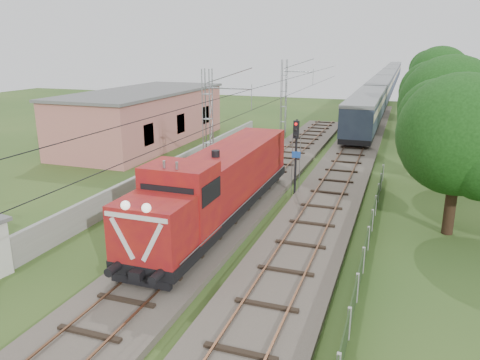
% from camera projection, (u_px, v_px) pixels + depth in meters
% --- Properties ---
extents(ground, '(140.00, 140.00, 0.00)m').
position_uv_depth(ground, '(163.00, 275.00, 19.98)').
color(ground, '#29491B').
rests_on(ground, ground).
extents(track_main, '(4.20, 70.00, 0.45)m').
position_uv_depth(track_main, '(223.00, 216.00, 26.27)').
color(track_main, '#6B6054').
rests_on(track_main, ground).
extents(track_side, '(4.20, 80.00, 0.45)m').
position_uv_depth(track_side, '(344.00, 168.00, 36.44)').
color(track_side, '#6B6054').
rests_on(track_side, ground).
extents(catenary, '(3.31, 70.00, 8.00)m').
position_uv_depth(catenary, '(209.00, 130.00, 30.66)').
color(catenary, gray).
rests_on(catenary, ground).
extents(boundary_wall, '(0.25, 40.00, 1.50)m').
position_uv_depth(boundary_wall, '(163.00, 174.00, 32.72)').
color(boundary_wall, '#9E9E99').
rests_on(boundary_wall, ground).
extents(station_building, '(8.40, 20.40, 5.22)m').
position_uv_depth(station_building, '(144.00, 117.00, 45.78)').
color(station_building, '#BD7166').
rests_on(station_building, ground).
extents(fence, '(0.12, 32.00, 1.20)m').
position_uv_depth(fence, '(363.00, 260.00, 19.97)').
color(fence, black).
rests_on(fence, ground).
extents(locomotive, '(2.98, 17.04, 4.33)m').
position_uv_depth(locomotive, '(219.00, 184.00, 25.24)').
color(locomotive, black).
rests_on(locomotive, ground).
extents(coach_rake, '(3.11, 116.24, 3.59)m').
position_uv_depth(coach_rake, '(387.00, 80.00, 94.41)').
color(coach_rake, black).
rests_on(coach_rake, ground).
extents(signal_post, '(0.55, 0.43, 5.01)m').
position_uv_depth(signal_post, '(296.00, 145.00, 29.24)').
color(signal_post, black).
rests_on(signal_post, ground).
extents(tree_a, '(6.36, 6.05, 8.24)m').
position_uv_depth(tree_a, '(461.00, 136.00, 22.90)').
color(tree_a, '#372316').
rests_on(tree_a, ground).
extents(tree_b, '(6.86, 6.53, 8.89)m').
position_uv_depth(tree_b, '(450.00, 107.00, 30.61)').
color(tree_b, '#372316').
rests_on(tree_b, ground).
extents(tree_c, '(6.26, 5.96, 8.11)m').
position_uv_depth(tree_c, '(439.00, 94.00, 43.30)').
color(tree_c, '#372316').
rests_on(tree_c, ground).
extents(tree_d, '(7.21, 6.87, 9.35)m').
position_uv_depth(tree_d, '(440.00, 77.00, 54.07)').
color(tree_d, '#372316').
rests_on(tree_d, ground).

